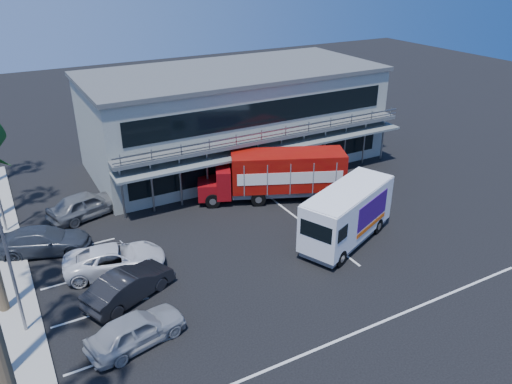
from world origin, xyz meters
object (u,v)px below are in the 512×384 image
white_van (347,214)px  parked_car_a (136,330)px  parked_car_b (129,285)px  red_truck (278,174)px

white_van → parked_car_a: (-13.01, -2.47, -1.02)m
white_van → parked_car_b: 12.45m
red_truck → white_van: bearing=-62.1°
red_truck → parked_car_a: 15.57m
red_truck → white_van: white_van is taller
white_van → parked_car_a: white_van is taller
white_van → parked_car_b: white_van is taller
parked_car_b → parked_car_a: bearing=145.0°
parked_car_a → parked_car_b: size_ratio=0.94×
white_van → parked_car_a: 13.28m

